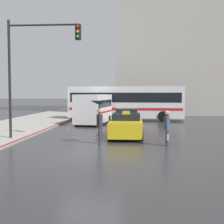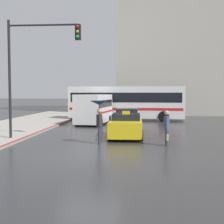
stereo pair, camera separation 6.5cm
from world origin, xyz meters
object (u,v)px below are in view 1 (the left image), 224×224
taxi (126,126)px  pedestrian_man (167,126)px  sedan_red (127,118)px  ambulance_van (94,108)px  city_bus (126,102)px  pedestrian_with_umbrella (100,110)px  traffic_light (36,57)px

taxi → pedestrian_man: size_ratio=2.49×
sedan_red → ambulance_van: bearing=-37.0°
ambulance_van → city_bus: (2.57, 4.04, 0.42)m
pedestrian_with_umbrella → pedestrian_man: size_ratio=1.27×
taxi → pedestrian_with_umbrella: 3.07m
taxi → pedestrian_man: bearing=125.4°
traffic_light → city_bus: bearing=71.6°
sedan_red → pedestrian_with_umbrella: size_ratio=1.90×
city_bus → traffic_light: size_ratio=1.70×
city_bus → pedestrian_man: bearing=-165.3°
sedan_red → city_bus: (-0.23, 6.15, 1.12)m
city_bus → pedestrian_with_umbrella: size_ratio=5.06×
pedestrian_with_umbrella → traffic_light: (-3.51, 1.02, 2.78)m
taxi → ambulance_van: bearing=-69.2°
taxi → city_bus: 11.75m
sedan_red → taxi: bearing=91.1°
sedan_red → traffic_light: bearing=56.9°
taxi → sedan_red: 5.55m
ambulance_van → pedestrian_man: ambulance_van is taller
pedestrian_with_umbrella → pedestrian_man: (3.30, -0.28, -0.72)m
sedan_red → traffic_light: 9.34m
taxi → pedestrian_man: 3.55m
city_bus → pedestrian_man: (2.39, -14.58, -0.81)m
ambulance_van → traffic_light: 9.93m
sedan_red → ambulance_van: (-2.79, 2.11, 0.71)m
sedan_red → ambulance_van: ambulance_van is taller
city_bus → ambulance_van: bearing=153.0°
city_bus → traffic_light: bearing=166.9°
pedestrian_with_umbrella → city_bus: bearing=-11.1°
pedestrian_man → taxi: bearing=-139.0°
pedestrian_with_umbrella → traffic_light: bearing=66.4°
pedestrian_with_umbrella → pedestrian_man: pedestrian_with_umbrella is taller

